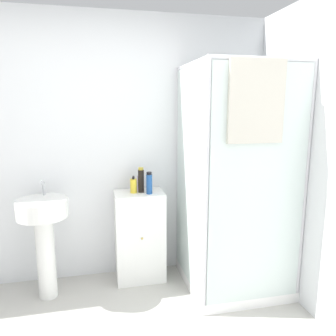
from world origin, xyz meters
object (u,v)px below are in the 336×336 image
at_px(soap_dispenser, 134,186).
at_px(shampoo_bottle_blue, 149,183).
at_px(shampoo_bottle_tall_black, 141,180).
at_px(sink, 44,228).
at_px(lotion_bottle_white, 140,183).

height_order(soap_dispenser, shampoo_bottle_blue, shampoo_bottle_blue).
distance_m(shampoo_bottle_tall_black, shampoo_bottle_blue, 0.10).
distance_m(sink, shampoo_bottle_blue, 0.99).
bearing_deg(shampoo_bottle_blue, soap_dispenser, 152.94).
height_order(sink, lotion_bottle_white, lotion_bottle_white).
relative_size(soap_dispenser, shampoo_bottle_tall_black, 0.68).
distance_m(soap_dispenser, lotion_bottle_white, 0.10).
bearing_deg(sink, lotion_bottle_white, 14.26).
height_order(soap_dispenser, lotion_bottle_white, lotion_bottle_white).
relative_size(sink, shampoo_bottle_blue, 5.01).
relative_size(shampoo_bottle_tall_black, shampoo_bottle_blue, 1.16).
distance_m(shampoo_bottle_blue, lotion_bottle_white, 0.17).
bearing_deg(shampoo_bottle_blue, lotion_bottle_white, 114.66).
height_order(sink, shampoo_bottle_blue, shampoo_bottle_blue).
xyz_separation_m(shampoo_bottle_tall_black, lotion_bottle_white, (-0.00, 0.08, -0.04)).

